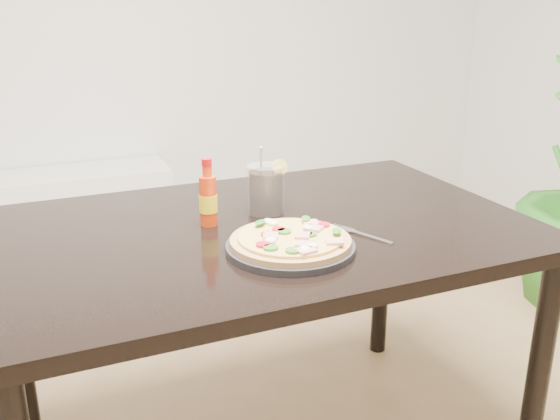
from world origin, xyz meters
name	(u,v)px	position (x,y,z in m)	size (l,w,h in m)	color
dining_table	(262,254)	(-0.23, 0.36, 0.67)	(1.40, 0.90, 0.75)	black
plate	(290,247)	(-0.23, 0.18, 0.76)	(0.31, 0.31, 0.02)	black
pizza	(291,240)	(-0.23, 0.18, 0.78)	(0.29, 0.29, 0.03)	tan
hot_sauce_bottle	(208,199)	(-0.35, 0.42, 0.82)	(0.05, 0.05, 0.18)	red
cola_cup	(266,190)	(-0.18, 0.46, 0.81)	(0.11, 0.10, 0.19)	black
fork	(359,233)	(-0.03, 0.20, 0.75)	(0.09, 0.18, 0.00)	silver
media_console	(27,225)	(-0.80, 2.07, 0.25)	(1.40, 0.34, 0.50)	white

